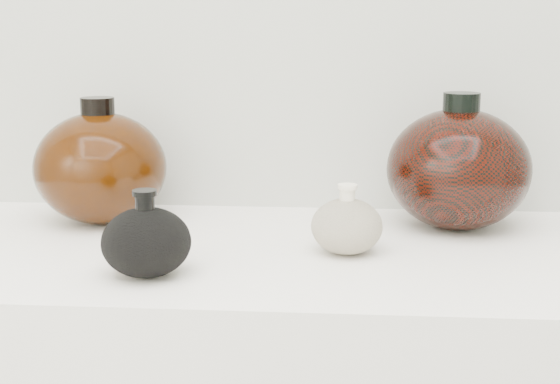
# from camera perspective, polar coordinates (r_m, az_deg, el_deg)

# --- Properties ---
(black_gourd_vase) EXTENTS (0.12, 0.12, 0.11)m
(black_gourd_vase) POSITION_cam_1_polar(r_m,az_deg,el_deg) (1.00, -9.75, -3.58)
(black_gourd_vase) COLOR black
(black_gourd_vase) RESTS_ON display_counter
(cream_gourd_vase) EXTENTS (0.13, 0.13, 0.10)m
(cream_gourd_vase) POSITION_cam_1_polar(r_m,az_deg,el_deg) (1.09, 4.91, -2.47)
(cream_gourd_vase) COLOR beige
(cream_gourd_vase) RESTS_ON display_counter
(left_round_pot) EXTENTS (0.26, 0.26, 0.20)m
(left_round_pot) POSITION_cam_1_polar(r_m,az_deg,el_deg) (1.28, -12.99, 1.78)
(left_round_pot) COLOR black
(left_round_pot) RESTS_ON display_counter
(right_round_pot) EXTENTS (0.29, 0.29, 0.21)m
(right_round_pot) POSITION_cam_1_polar(r_m,az_deg,el_deg) (1.24, 12.91, 1.68)
(right_round_pot) COLOR black
(right_round_pot) RESTS_ON display_counter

